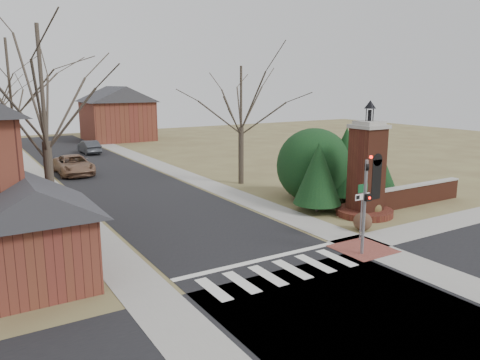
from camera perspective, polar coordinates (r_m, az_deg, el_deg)
ground at (r=18.40m, az=6.40°, el=-11.98°), size 120.00×120.00×0.00m
main_street at (r=37.49m, az=-14.60°, el=-0.00°), size 8.00×70.00×0.01m
cross_street at (r=16.37m, az=13.07°, el=-15.36°), size 120.00×8.00×0.01m
crosswalk_zone at (r=18.98m, az=4.90°, el=-11.16°), size 8.00×2.20×0.02m
stop_bar at (r=20.12m, az=2.34°, el=-9.77°), size 8.00×0.35×0.02m
sidewalk_right_main at (r=39.25m, az=-7.34°, el=0.81°), size 2.00×60.00×0.02m
sidewalk_left at (r=36.38m, az=-22.45°, el=-0.86°), size 2.00×60.00×0.02m
curb_apron at (r=22.12m, az=14.78°, el=-8.13°), size 2.40×2.40×0.02m
traffic_signal_pole at (r=20.76m, az=15.03°, el=-2.03°), size 0.28×0.41×4.50m
sign_post at (r=22.77m, az=14.64°, el=-2.46°), size 0.90×0.07×2.75m
brick_gate_monument at (r=27.15m, az=15.13°, el=0.25°), size 3.20×3.20×6.47m
brick_garden_wall at (r=30.83m, az=20.77°, el=-1.63°), size 7.50×0.50×1.30m
garage_left at (r=18.56m, az=-24.28°, el=-5.42°), size 4.80×4.80×4.29m
house_distant_right at (r=64.06m, az=-14.76°, el=8.00°), size 8.80×8.80×7.30m
evergreen_near at (r=27.32m, az=9.50°, el=0.85°), size 2.80×2.80×4.10m
evergreen_mid at (r=30.35m, az=12.77°, el=2.37°), size 3.40×3.40×4.70m
evergreen_far at (r=31.21m, az=16.63°, el=1.12°), size 2.40×2.40×3.30m
evergreen_mass at (r=30.33m, az=9.00°, el=2.13°), size 4.80×4.80×4.80m
bare_tree_0 at (r=22.51m, az=-23.11°, el=11.62°), size 8.05×8.05×11.15m
bare_tree_1 at (r=35.42m, az=-26.40°, el=11.59°), size 8.40×8.40×11.64m
bare_tree_3 at (r=34.31m, az=0.13°, el=10.57°), size 7.00×7.00×9.70m
pickup_truck at (r=40.85m, az=-19.61°, el=1.75°), size 2.70×5.69×1.57m
distant_car at (r=52.49m, az=-17.92°, el=3.86°), size 1.61×4.34×1.42m
dry_shrub_left at (r=24.67m, az=14.73°, el=-4.93°), size 0.95×0.95×0.95m
dry_shrub_right at (r=27.49m, az=15.97°, el=-3.34°), size 0.90×0.90×0.90m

